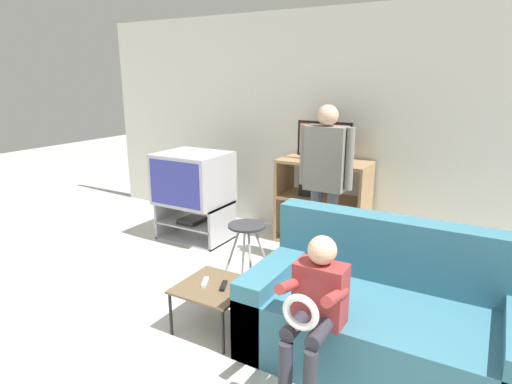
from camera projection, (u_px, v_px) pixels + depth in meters
wall_back at (324, 127)px, 4.95m from camera, size 6.40×0.06×2.60m
tv_stand at (195, 220)px, 5.05m from camera, size 0.81×0.52×0.45m
television_main at (193, 178)px, 4.90m from camera, size 0.76×0.67×0.58m
media_shelf at (322, 202)px, 4.84m from camera, size 1.01×0.49×0.97m
television_flat at (324, 142)px, 4.66m from camera, size 0.62×0.20×0.43m
folding_stool at (247, 237)px, 3.76m from camera, size 0.37×0.42×0.62m
snack_table at (214, 290)px, 3.20m from camera, size 0.51×0.51×0.36m
remote_control_black at (224, 286)px, 3.16m from camera, size 0.09×0.15×0.02m
remote_control_white at (205, 282)px, 3.21m from camera, size 0.10×0.15×0.02m
couch at (385, 319)px, 2.84m from camera, size 1.78×0.92×0.92m
person_standing_adult at (325, 173)px, 4.06m from camera, size 0.53×0.20×1.62m
person_seated_child at (315, 305)px, 2.45m from camera, size 0.33×0.43×0.99m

